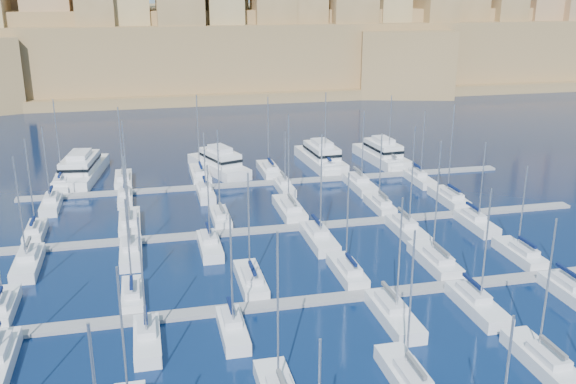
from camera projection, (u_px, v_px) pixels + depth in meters
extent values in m
plane|color=black|center=(324.00, 255.00, 81.37)|extent=(600.00, 600.00, 0.00)
cube|color=slate|center=(355.00, 296.00, 70.18)|extent=(84.00, 2.00, 0.40)
cube|color=slate|center=(305.00, 226.00, 90.59)|extent=(84.00, 2.00, 0.40)
cube|color=slate|center=(273.00, 182.00, 111.01)|extent=(84.00, 2.00, 0.40)
cylinder|color=#9EA0A8|center=(123.00, 341.00, 47.70)|extent=(0.18, 0.18, 12.05)
cylinder|color=#9EA0A8|center=(278.00, 312.00, 50.43)|extent=(0.18, 0.18, 13.48)
cube|color=#595B60|center=(283.00, 384.00, 50.34)|extent=(0.35, 3.70, 0.35)
cube|color=silver|center=(408.00, 379.00, 54.70)|extent=(2.77, 9.23, 1.66)
cube|color=silver|center=(413.00, 374.00, 53.48)|extent=(1.94, 4.15, 0.70)
cylinder|color=#9EA0A8|center=(410.00, 302.00, 52.94)|extent=(0.18, 0.18, 12.65)
cube|color=#595B60|center=(416.00, 366.00, 52.73)|extent=(0.35, 3.69, 0.35)
cube|color=silver|center=(541.00, 361.00, 57.44)|extent=(2.77, 9.24, 1.66)
cube|color=silver|center=(549.00, 355.00, 56.22)|extent=(1.94, 4.16, 0.70)
cylinder|color=#9EA0A8|center=(548.00, 286.00, 55.70)|extent=(0.18, 0.18, 12.59)
cube|color=#595B60|center=(553.00, 347.00, 55.47)|extent=(0.35, 3.69, 0.35)
cube|color=silver|center=(3.00, 308.00, 66.92)|extent=(2.47, 8.22, 1.61)
cube|color=silver|center=(0.00, 302.00, 65.81)|extent=(1.73, 3.70, 0.70)
cube|color=silver|center=(133.00, 296.00, 69.49)|extent=(2.30, 7.65, 1.58)
cube|color=silver|center=(132.00, 290.00, 68.43)|extent=(1.61, 3.44, 0.70)
cylinder|color=#9EA0A8|center=(129.00, 245.00, 68.04)|extent=(0.18, 0.18, 10.23)
cube|color=#07133B|center=(131.00, 283.00, 67.75)|extent=(0.35, 3.06, 0.35)
cube|color=silver|center=(251.00, 281.00, 72.95)|extent=(2.73, 9.09, 1.65)
cube|color=silver|center=(252.00, 275.00, 71.74)|extent=(1.91, 4.09, 0.70)
cylinder|color=#9EA0A8|center=(249.00, 224.00, 71.30)|extent=(0.18, 0.18, 11.91)
cube|color=#07133B|center=(252.00, 268.00, 71.00)|extent=(0.35, 3.63, 0.35)
cube|color=silver|center=(347.00, 272.00, 75.25)|extent=(2.63, 8.75, 1.64)
cube|color=silver|center=(350.00, 266.00, 74.08)|extent=(1.84, 3.94, 0.70)
cylinder|color=#9EA0A8|center=(347.00, 220.00, 73.69)|extent=(0.18, 0.18, 11.25)
cube|color=#07133B|center=(351.00, 259.00, 73.36)|extent=(0.35, 3.50, 0.35)
cube|color=silver|center=(434.00, 261.00, 78.24)|extent=(2.99, 9.97, 1.70)
cube|color=silver|center=(438.00, 255.00, 76.95)|extent=(2.09, 4.49, 0.70)
cylinder|color=#9EA0A8|center=(437.00, 199.00, 76.29)|extent=(0.18, 0.18, 14.12)
cube|color=#595B60|center=(441.00, 249.00, 76.16)|extent=(0.35, 3.99, 0.35)
cube|color=silver|center=(519.00, 255.00, 80.17)|extent=(2.67, 8.92, 1.65)
cube|color=silver|center=(524.00, 249.00, 78.98)|extent=(1.87, 4.01, 0.70)
cylinder|color=#9EA0A8|center=(523.00, 207.00, 78.71)|extent=(0.18, 0.18, 10.61)
cube|color=#07133B|center=(527.00, 242.00, 78.25)|extent=(0.35, 3.57, 0.35)
cube|color=silver|center=(147.00, 342.00, 60.53)|extent=(2.48, 8.27, 1.61)
cube|color=silver|center=(146.00, 327.00, 60.94)|extent=(1.74, 3.72, 0.70)
cylinder|color=#9EA0A8|center=(142.00, 279.00, 58.08)|extent=(0.18, 0.18, 11.92)
cube|color=#07133B|center=(145.00, 315.00, 61.01)|extent=(0.35, 3.31, 0.35)
cube|color=silver|center=(233.00, 331.00, 62.39)|extent=(2.41, 8.02, 1.60)
cube|color=silver|center=(231.00, 317.00, 62.79)|extent=(1.68, 3.61, 0.70)
cylinder|color=#9EA0A8|center=(232.00, 273.00, 60.06)|extent=(0.18, 0.18, 11.27)
cube|color=#07133B|center=(230.00, 305.00, 62.84)|extent=(0.35, 3.21, 0.35)
cube|color=silver|center=(394.00, 317.00, 65.04)|extent=(2.95, 9.83, 1.69)
cube|color=silver|center=(391.00, 302.00, 65.59)|extent=(2.06, 4.42, 0.70)
cylinder|color=#9EA0A8|center=(399.00, 256.00, 62.49)|extent=(0.18, 0.18, 12.07)
cube|color=#595B60|center=(390.00, 291.00, 65.73)|extent=(0.35, 3.93, 0.35)
cube|color=silver|center=(477.00, 306.00, 67.18)|extent=(2.87, 9.55, 1.68)
cube|color=silver|center=(474.00, 292.00, 67.71)|extent=(2.01, 4.30, 0.70)
cylinder|color=#9EA0A8|center=(486.00, 247.00, 64.61)|extent=(0.18, 0.18, 12.27)
cube|color=#07133B|center=(472.00, 281.00, 67.83)|extent=(0.35, 3.82, 0.35)
cube|color=silver|center=(573.00, 295.00, 69.79)|extent=(2.78, 9.25, 1.66)
cube|color=silver|center=(569.00, 281.00, 70.28)|extent=(1.94, 4.16, 0.70)
cube|color=#07133B|center=(567.00, 271.00, 70.39)|extent=(0.35, 3.70, 0.35)
cube|color=silver|center=(36.00, 233.00, 87.34)|extent=(2.43, 8.10, 1.60)
cube|color=silver|center=(34.00, 227.00, 86.24)|extent=(1.70, 3.64, 0.70)
cylinder|color=#9EA0A8|center=(30.00, 184.00, 85.60)|extent=(0.18, 0.18, 12.28)
cube|color=#07133B|center=(32.00, 221.00, 85.54)|extent=(0.35, 3.24, 0.35)
cube|color=silver|center=(130.00, 223.00, 90.78)|extent=(2.93, 9.77, 1.69)
cube|color=silver|center=(129.00, 218.00, 89.51)|extent=(2.05, 4.40, 0.70)
cylinder|color=#9EA0A8|center=(126.00, 170.00, 88.88)|extent=(0.18, 0.18, 13.78)
cube|color=#595B60|center=(129.00, 212.00, 88.74)|extent=(0.35, 3.91, 0.35)
cube|color=silver|center=(221.00, 219.00, 92.76)|extent=(2.43, 8.10, 1.60)
cube|color=silver|center=(221.00, 213.00, 91.66)|extent=(1.70, 3.64, 0.70)
cylinder|color=#9EA0A8|center=(219.00, 172.00, 91.03)|extent=(0.18, 0.18, 12.20)
cube|color=#595B60|center=(221.00, 207.00, 90.96)|extent=(0.35, 3.24, 0.35)
cube|color=silver|center=(289.00, 210.00, 96.16)|extent=(3.18, 10.61, 1.73)
cube|color=silver|center=(291.00, 205.00, 94.81)|extent=(2.23, 4.77, 0.70)
cylinder|color=#9EA0A8|center=(289.00, 160.00, 94.32)|extent=(0.18, 0.18, 13.56)
cube|color=#595B60|center=(292.00, 199.00, 94.00)|extent=(0.35, 4.24, 0.35)
cube|color=silver|center=(380.00, 206.00, 98.09)|extent=(2.49, 8.29, 1.61)
cube|color=silver|center=(382.00, 201.00, 96.97)|extent=(1.74, 3.73, 0.70)
cylinder|color=#9EA0A8|center=(380.00, 167.00, 96.64)|extent=(0.18, 0.18, 10.43)
cube|color=#595B60|center=(383.00, 195.00, 96.26)|extent=(0.35, 3.32, 0.35)
cube|color=silver|center=(449.00, 199.00, 101.27)|extent=(2.91, 9.70, 1.69)
cube|color=silver|center=(452.00, 194.00, 100.00)|extent=(2.04, 4.37, 0.70)
cylinder|color=#9EA0A8|center=(451.00, 150.00, 99.31)|extent=(0.18, 0.18, 14.09)
cube|color=#07133B|center=(454.00, 188.00, 99.23)|extent=(0.35, 3.88, 0.35)
cube|color=silver|center=(28.00, 264.00, 77.38)|extent=(2.88, 9.62, 1.68)
cube|color=silver|center=(28.00, 252.00, 77.91)|extent=(2.02, 4.33, 0.70)
cylinder|color=#9EA0A8|center=(20.00, 209.00, 74.73)|extent=(0.18, 0.18, 12.77)
cube|color=#595B60|center=(28.00, 243.00, 78.03)|extent=(0.35, 3.85, 0.35)
cube|color=silver|center=(131.00, 255.00, 80.24)|extent=(2.72, 9.06, 1.65)
cube|color=silver|center=(130.00, 243.00, 80.72)|extent=(1.90, 4.08, 0.70)
cylinder|color=#9EA0A8|center=(127.00, 204.00, 77.73)|extent=(0.18, 0.18, 12.02)
cube|color=#595B60|center=(130.00, 234.00, 80.82)|extent=(0.35, 3.62, 0.35)
cube|color=silver|center=(210.00, 247.00, 82.50)|extent=(2.63, 8.77, 1.64)
cube|color=silver|center=(209.00, 236.00, 82.95)|extent=(1.84, 3.95, 0.70)
cylinder|color=#9EA0A8|center=(209.00, 205.00, 80.27)|extent=(0.18, 0.18, 10.28)
cube|color=#07133B|center=(208.00, 228.00, 83.04)|extent=(0.35, 3.51, 0.35)
cube|color=silver|center=(319.00, 240.00, 84.96)|extent=(3.03, 10.10, 1.71)
cube|color=silver|center=(317.00, 228.00, 85.53)|extent=(2.12, 4.55, 0.70)
cylinder|color=#9EA0A8|center=(321.00, 186.00, 82.17)|extent=(0.18, 0.18, 13.48)
cube|color=#07133B|center=(316.00, 220.00, 85.68)|extent=(0.35, 4.04, 0.35)
cube|color=silver|center=(407.00, 231.00, 87.85)|extent=(2.91, 9.69, 1.68)
cube|color=silver|center=(405.00, 221.00, 88.39)|extent=(2.03, 4.36, 0.70)
cylinder|color=#9EA0A8|center=(412.00, 178.00, 85.02)|extent=(0.18, 0.18, 13.92)
cube|color=#595B60|center=(404.00, 212.00, 88.52)|extent=(0.35, 3.88, 0.35)
cube|color=silver|center=(476.00, 224.00, 90.47)|extent=(2.69, 8.95, 1.65)
cube|color=silver|center=(474.00, 214.00, 90.94)|extent=(1.88, 4.03, 0.70)
cylinder|color=#9EA0A8|center=(482.00, 182.00, 88.10)|extent=(0.18, 0.18, 11.18)
cube|color=#07133B|center=(473.00, 206.00, 91.04)|extent=(0.35, 3.58, 0.35)
cube|color=silver|center=(62.00, 185.00, 108.65)|extent=(2.85, 9.49, 1.67)
cube|color=silver|center=(61.00, 179.00, 107.41)|extent=(1.99, 4.27, 0.70)
cylinder|color=#9EA0A8|center=(57.00, 140.00, 106.75)|extent=(0.18, 0.18, 13.65)
cube|color=#07133B|center=(60.00, 174.00, 106.65)|extent=(0.35, 3.80, 0.35)
cube|color=silver|center=(124.00, 181.00, 110.80)|extent=(2.83, 9.44, 1.67)
cube|color=silver|center=(123.00, 176.00, 109.56)|extent=(1.98, 4.25, 0.70)
cylinder|color=#9EA0A8|center=(120.00, 142.00, 109.16)|extent=(0.18, 0.18, 11.94)
cube|color=#595B60|center=(122.00, 171.00, 108.80)|extent=(0.35, 3.78, 0.35)
cube|color=silver|center=(200.00, 175.00, 114.04)|extent=(3.10, 10.33, 1.72)
cube|color=silver|center=(200.00, 170.00, 112.72)|extent=(2.17, 4.65, 0.70)
cylinder|color=#9EA0A8|center=(198.00, 133.00, 112.22)|extent=(0.18, 0.18, 13.40)
cube|color=#07133B|center=(200.00, 165.00, 111.92)|extent=(0.35, 4.13, 0.35)
cube|color=silver|center=(269.00, 171.00, 116.60)|extent=(3.01, 10.05, 1.70)
cube|color=silver|center=(270.00, 166.00, 115.30)|extent=(2.11, 4.52, 0.70)
cylinder|color=#9EA0A8|center=(268.00, 132.00, 114.88)|extent=(0.18, 0.18, 12.62)
cube|color=#07133B|center=(271.00, 161.00, 114.51)|extent=(0.35, 4.02, 0.35)
cube|color=silver|center=(325.00, 168.00, 118.87)|extent=(3.01, 10.03, 1.70)
cube|color=silver|center=(327.00, 163.00, 117.57)|extent=(2.11, 4.51, 0.70)
cylinder|color=#9EA0A8|center=(325.00, 128.00, 117.09)|extent=(0.18, 0.18, 13.02)
cube|color=#07133B|center=(328.00, 158.00, 116.78)|extent=(0.35, 4.01, 0.35)
cube|color=silver|center=(389.00, 165.00, 121.00)|extent=(2.67, 8.89, 1.64)
cube|color=silver|center=(391.00, 160.00, 119.82)|extent=(1.87, 4.00, 0.70)
cylinder|color=#9EA0A8|center=(390.00, 128.00, 119.31)|extent=(0.18, 0.18, 12.20)
cube|color=#595B60|center=(392.00, 155.00, 119.09)|extent=(0.35, 3.56, 0.35)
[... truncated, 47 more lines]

